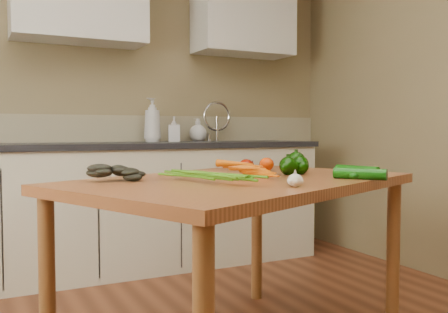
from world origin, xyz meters
TOP-DOWN VIEW (x-y plane):
  - room at (0.00, 0.17)m, footprint 4.04×5.04m
  - counter_run at (0.21, 2.19)m, footprint 2.84×0.64m
  - upper_cabinets at (0.51, 2.32)m, footprint 2.15×0.35m
  - table at (0.23, 0.60)m, footprint 1.71×1.43m
  - soap_bottle_a at (0.42, 2.30)m, footprint 0.18×0.18m
  - soap_bottle_b at (0.58, 2.28)m, footprint 0.11×0.11m
  - soap_bottle_c at (0.81, 2.36)m, footprint 0.19×0.19m
  - carrot_bunch at (0.20, 0.59)m, footprint 0.33×0.30m
  - leafy_greens at (-0.25, 0.70)m, footprint 0.21×0.19m
  - garlic_bulb at (0.26, 0.23)m, footprint 0.06×0.06m
  - pepper_a at (0.51, 0.65)m, footprint 0.08×0.08m
  - pepper_b at (0.64, 0.77)m, footprint 0.10×0.10m
  - pepper_c at (0.57, 0.64)m, footprint 0.08×0.08m
  - tomato_a at (0.39, 0.82)m, footprint 0.07×0.07m
  - tomato_b at (0.43, 0.88)m, footprint 0.06×0.06m
  - tomato_c at (0.54, 0.88)m, footprint 0.07×0.07m
  - zucchini_a at (0.75, 0.45)m, footprint 0.11×0.21m
  - zucchini_b at (0.65, 0.33)m, footprint 0.16×0.20m

SIDE VIEW (x-z plane):
  - counter_run at x=0.21m, z-range -0.11..1.03m
  - table at x=0.23m, z-range 0.30..1.09m
  - zucchini_a at x=0.75m, z-range 0.78..0.83m
  - zucchini_b at x=0.65m, z-range 0.78..0.83m
  - garlic_bulb at x=0.26m, z-range 0.78..0.83m
  - tomato_b at x=0.43m, z-range 0.78..0.84m
  - tomato_a at x=0.39m, z-range 0.78..0.85m
  - tomato_c at x=0.54m, z-range 0.78..0.85m
  - carrot_bunch at x=0.20m, z-range 0.78..0.85m
  - pepper_a at x=0.51m, z-range 0.78..0.86m
  - pepper_c at x=0.57m, z-range 0.78..0.87m
  - pepper_b at x=0.64m, z-range 0.78..0.88m
  - leafy_greens at x=-0.25m, z-range 0.78..0.89m
  - soap_bottle_c at x=0.81m, z-range 0.90..1.08m
  - soap_bottle_b at x=0.58m, z-range 0.90..1.09m
  - soap_bottle_a at x=0.42m, z-range 0.90..1.23m
  - room at x=0.00m, z-range -0.07..2.57m
  - upper_cabinets at x=0.51m, z-range 1.60..2.30m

